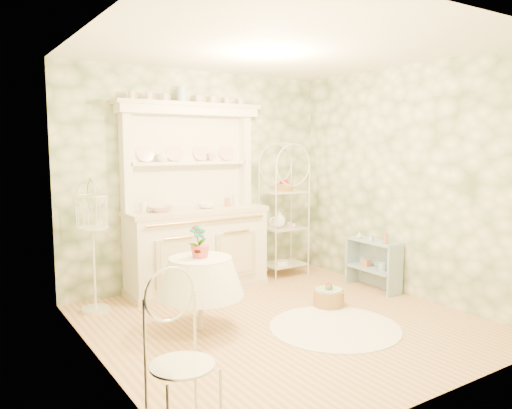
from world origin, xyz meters
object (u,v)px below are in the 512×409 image
floor_basket (329,297)px  cafe_chair (182,366)px  birdcage_stand (93,247)px  kitchen_dresser (196,198)px  side_shelf (373,266)px  bakers_rack (284,209)px  round_table (201,299)px

floor_basket → cafe_chair: bearing=-150.1°
floor_basket → birdcage_stand: bearing=150.5°
kitchen_dresser → birdcage_stand: (-1.29, -0.14, -0.45)m
side_shelf → bakers_rack: bearing=108.2°
kitchen_dresser → cafe_chair: (-1.48, -2.77, -0.70)m
kitchen_dresser → cafe_chair: size_ratio=2.57×
bakers_rack → birdcage_stand: size_ratio=1.30×
round_table → floor_basket: round_table is taller
side_shelf → cafe_chair: size_ratio=0.77×
side_shelf → birdcage_stand: bearing=155.8°
floor_basket → side_shelf: bearing=13.4°
kitchen_dresser → bakers_rack: kitchen_dresser is taller
birdcage_stand → floor_basket: 2.61m
bakers_rack → round_table: (-1.90, -1.24, -0.60)m
cafe_chair → round_table: bearing=52.8°
side_shelf → round_table: bearing=175.8°
floor_basket → bakers_rack: bearing=74.0°
round_table → birdcage_stand: (-0.71, 1.10, 0.40)m
bakers_rack → floor_basket: 1.65m
kitchen_dresser → birdcage_stand: size_ratio=1.64×
side_shelf → floor_basket: 0.96m
cafe_chair → birdcage_stand: size_ratio=0.64×
bakers_rack → round_table: size_ratio=2.99×
kitchen_dresser → side_shelf: size_ratio=3.35×
round_table → birdcage_stand: birdcage_stand is taller
kitchen_dresser → floor_basket: size_ratio=7.19×
round_table → cafe_chair: bearing=-120.4°
kitchen_dresser → bakers_rack: 1.34m
round_table → kitchen_dresser: bearing=65.0°
cafe_chair → side_shelf: bearing=19.0°
kitchen_dresser → floor_basket: 1.96m
birdcage_stand → side_shelf: bearing=-18.3°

